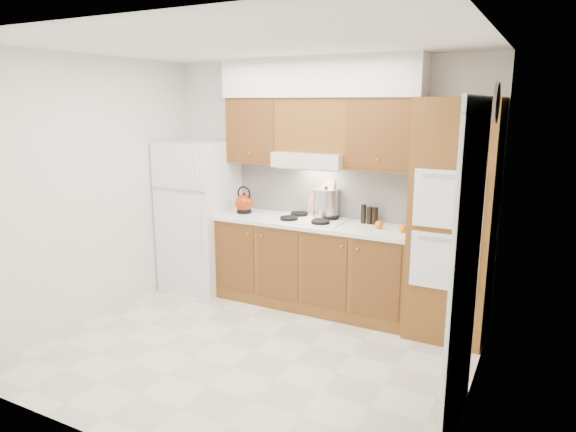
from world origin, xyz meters
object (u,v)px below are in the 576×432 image
(oven_cabinet, at_px, (453,221))
(stock_pot, at_px, (326,203))
(kettle, at_px, (244,203))
(fridge, at_px, (200,216))

(oven_cabinet, height_order, stock_pot, oven_cabinet)
(kettle, bearing_deg, stock_pot, 3.71)
(oven_cabinet, xyz_separation_m, stock_pot, (-1.35, 0.20, 0.01))
(oven_cabinet, bearing_deg, fridge, -179.30)
(kettle, relative_size, stock_pot, 0.72)
(fridge, xyz_separation_m, oven_cabinet, (2.85, 0.03, 0.24))
(fridge, height_order, kettle, fridge)
(oven_cabinet, relative_size, kettle, 10.93)
(oven_cabinet, bearing_deg, stock_pot, 171.56)
(oven_cabinet, distance_m, stock_pot, 1.37)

